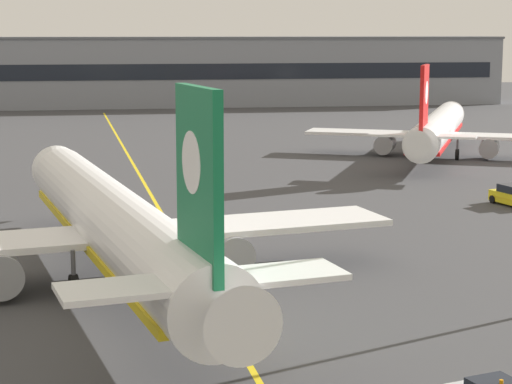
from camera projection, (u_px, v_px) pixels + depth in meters
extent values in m
plane|color=#3D3D3F|center=(203.00, 337.00, 42.43)|extent=(400.00, 400.00, 0.00)
cube|color=yellow|center=(161.00, 212.00, 71.62)|extent=(8.40, 179.83, 0.01)
cylinder|color=white|center=(114.00, 222.00, 50.69)|extent=(10.66, 36.06, 3.80)
cone|color=white|center=(59.00, 172.00, 68.52)|extent=(4.04, 3.25, 3.61)
cone|color=white|center=(230.00, 315.00, 32.69)|extent=(3.34, 3.30, 2.85)
cube|color=gold|center=(115.00, 241.00, 50.86)|extent=(10.03, 33.22, 0.44)
cube|color=black|center=(63.00, 167.00, 66.65)|extent=(3.01, 1.63, 0.60)
cube|color=white|center=(112.00, 235.00, 51.38)|extent=(32.33, 10.87, 0.36)
cylinder|color=gray|center=(226.00, 251.00, 52.79)|extent=(2.95, 3.98, 2.30)
cylinder|color=black|center=(216.00, 245.00, 54.50)|extent=(1.95, 0.55, 1.95)
cube|color=#147042|center=(199.00, 182.00, 35.32)|extent=(1.32, 4.79, 7.20)
cylinder|color=white|center=(196.00, 162.00, 35.47)|extent=(0.89, 2.44, 2.40)
cube|color=white|center=(204.00, 281.00, 35.39)|extent=(11.33, 4.87, 0.24)
cylinder|color=#4C4C51|center=(71.00, 211.00, 64.42)|extent=(0.24, 0.24, 1.60)
cylinder|color=black|center=(72.00, 226.00, 64.60)|extent=(0.57, 0.96, 0.90)
cylinder|color=#4C4C51|center=(73.00, 265.00, 48.24)|extent=(0.24, 0.24, 1.60)
cylinder|color=black|center=(74.00, 287.00, 48.43)|extent=(0.64, 1.35, 1.30)
cylinder|color=#4C4C51|center=(171.00, 257.00, 50.02)|extent=(0.24, 0.24, 1.60)
cylinder|color=black|center=(172.00, 278.00, 50.21)|extent=(0.64, 1.35, 1.30)
cylinder|color=white|center=(437.00, 128.00, 102.51)|extent=(17.11, 30.90, 3.44)
cone|color=white|center=(450.00, 115.00, 119.05)|extent=(3.96, 3.53, 3.27)
cone|color=white|center=(419.00, 143.00, 85.83)|extent=(3.42, 3.40, 2.58)
cube|color=red|center=(437.00, 137.00, 102.67)|extent=(15.93, 28.52, 0.40)
cube|color=black|center=(450.00, 111.00, 117.32)|extent=(2.76, 2.01, 0.54)
cube|color=white|center=(438.00, 135.00, 103.16)|extent=(28.02, 16.37, 0.33)
cylinder|color=gray|center=(385.00, 144.00, 104.03)|extent=(3.28, 3.84, 2.08)
cylinder|color=black|center=(387.00, 142.00, 105.62)|extent=(1.67, 0.91, 1.77)
cylinder|color=gray|center=(489.00, 148.00, 100.95)|extent=(3.28, 3.84, 2.08)
cylinder|color=black|center=(490.00, 146.00, 102.53)|extent=(1.67, 0.91, 1.77)
cube|color=red|center=(424.00, 100.00, 88.28)|extent=(2.19, 4.08, 6.52)
cylinder|color=white|center=(425.00, 92.00, 88.43)|extent=(1.29, 2.13, 2.17)
cube|color=white|center=(422.00, 136.00, 88.33)|extent=(10.08, 6.57, 0.22)
cylinder|color=#4C4C51|center=(447.00, 133.00, 115.25)|extent=(0.22, 0.22, 1.45)
cylinder|color=black|center=(447.00, 140.00, 115.40)|extent=(0.68, 0.89, 0.81)
cylinder|color=#4C4C51|center=(413.00, 144.00, 101.71)|extent=(0.22, 0.22, 1.45)
cylinder|color=black|center=(413.00, 153.00, 101.88)|extent=(0.83, 1.22, 1.18)
cylinder|color=#4C4C51|center=(457.00, 145.00, 100.42)|extent=(0.22, 0.22, 1.45)
cylinder|color=black|center=(457.00, 155.00, 100.59)|extent=(0.83, 1.22, 1.18)
cylinder|color=black|center=(493.00, 199.00, 75.44)|extent=(0.37, 0.67, 0.64)
cylinder|color=black|center=(510.00, 198.00, 76.13)|extent=(0.37, 0.67, 0.64)
cylinder|color=orange|center=(501.00, 382.00, 32.40)|extent=(0.14, 0.14, 0.14)
cube|color=gray|center=(173.00, 73.00, 172.18)|extent=(122.46, 12.00, 12.21)
cube|color=black|center=(175.00, 72.00, 166.23)|extent=(117.56, 0.12, 2.80)
cube|color=#595C63|center=(172.00, 38.00, 171.12)|extent=(122.86, 12.40, 0.40)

